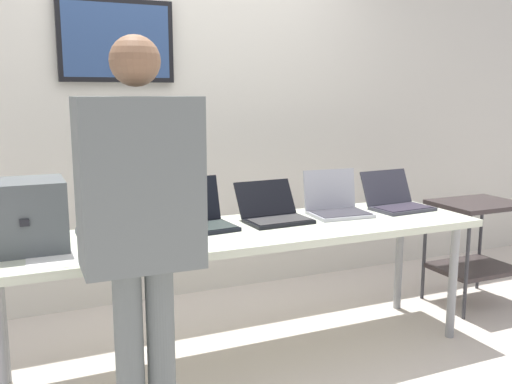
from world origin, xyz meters
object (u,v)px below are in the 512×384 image
at_px(workbench, 246,238).
at_px(storage_cart, 475,237).
at_px(person, 140,214).
at_px(equipment_box, 23,215).
at_px(laptop_station_1, 197,217).
at_px(laptop_station_4, 396,200).
at_px(laptop_station_3, 336,204).
at_px(laptop_station_0, 116,226).
at_px(laptop_station_2, 274,212).

height_order(workbench, storage_cart, workbench).
height_order(person, storage_cart, person).
relative_size(equipment_box, laptop_station_1, 0.98).
bearing_deg(equipment_box, laptop_station_4, 1.90).
bearing_deg(person, laptop_station_3, 29.12).
relative_size(workbench, person, 1.60).
relative_size(laptop_station_0, person, 0.19).
relative_size(laptop_station_4, storage_cart, 0.53).
xyz_separation_m(workbench, laptop_station_0, (-0.66, 0.12, 0.11)).
bearing_deg(laptop_station_1, laptop_station_3, -0.40).
xyz_separation_m(equipment_box, person, (0.39, -0.66, 0.10)).
bearing_deg(laptop_station_2, workbench, -152.71).
distance_m(laptop_station_4, storage_cart, 0.76).
bearing_deg(laptop_station_0, laptop_station_3, -0.06).
relative_size(laptop_station_1, laptop_station_4, 0.98).
bearing_deg(laptop_station_3, person, -150.88).
xyz_separation_m(laptop_station_0, laptop_station_3, (1.29, -0.00, 0.00)).
distance_m(laptop_station_3, person, 1.53).
height_order(equipment_box, laptop_station_1, equipment_box).
bearing_deg(laptop_station_1, laptop_station_0, -179.37).
bearing_deg(equipment_box, laptop_station_2, 3.30).
height_order(laptop_station_3, person, person).
height_order(equipment_box, person, person).
distance_m(laptop_station_0, laptop_station_1, 0.43).
bearing_deg(laptop_station_2, storage_cart, 0.52).
bearing_deg(laptop_station_0, person, -92.33).
bearing_deg(laptop_station_0, laptop_station_1, 0.63).
height_order(laptop_station_1, laptop_station_2, laptop_station_1).
distance_m(laptop_station_1, laptop_station_2, 0.45).
xyz_separation_m(equipment_box, laptop_station_4, (2.15, 0.07, -0.11)).
height_order(laptop_station_2, storage_cart, laptop_station_2).
bearing_deg(laptop_station_0, workbench, -10.01).
relative_size(laptop_station_0, laptop_station_1, 0.86).
xyz_separation_m(laptop_station_2, person, (-0.91, -0.73, 0.21)).
xyz_separation_m(laptop_station_1, laptop_station_4, (1.30, -0.02, -0.01)).
distance_m(workbench, laptop_station_1, 0.29).
bearing_deg(person, equipment_box, 121.00).
bearing_deg(equipment_box, laptop_station_1, 5.78).
height_order(laptop_station_1, laptop_station_4, laptop_station_1).
bearing_deg(laptop_station_2, laptop_station_1, 178.53).
distance_m(laptop_station_2, laptop_station_4, 0.85).
xyz_separation_m(workbench, storage_cart, (1.76, 0.12, -0.21)).
bearing_deg(laptop_station_4, laptop_station_0, 179.66).
relative_size(laptop_station_2, laptop_station_4, 0.97).
distance_m(laptop_station_0, person, 0.77).
bearing_deg(laptop_station_1, equipment_box, -174.22).
xyz_separation_m(laptop_station_2, laptop_station_4, (0.85, -0.00, 0.00)).
relative_size(equipment_box, laptop_station_2, 0.99).
distance_m(laptop_station_2, laptop_station_3, 0.42).
bearing_deg(laptop_station_4, person, -157.49).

